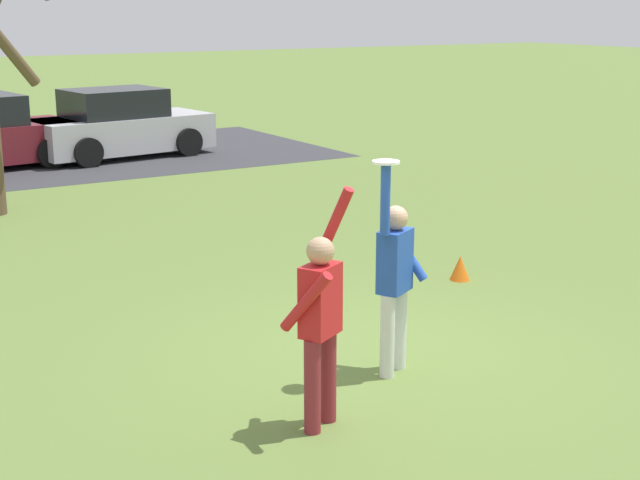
{
  "coord_description": "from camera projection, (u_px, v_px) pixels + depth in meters",
  "views": [
    {
      "loc": [
        -5.02,
        -7.12,
        3.45
      ],
      "look_at": [
        -0.68,
        -0.03,
        1.33
      ],
      "focal_mm": 51.61,
      "sensor_mm": 36.0,
      "label": 1
    }
  ],
  "objects": [
    {
      "name": "parked_car_silver",
      "position": [
        119.0,
        126.0,
        21.45
      ],
      "size": [
        4.29,
        2.43,
        1.59
      ],
      "rotation": [
        0.0,
        0.0,
        0.13
      ],
      "color": "#BCBCC1",
      "rests_on": "ground_plane"
    },
    {
      "name": "field_cone_orange",
      "position": [
        460.0,
        268.0,
        11.88
      ],
      "size": [
        0.26,
        0.26,
        0.32
      ],
      "primitive_type": "cone",
      "color": "orange",
      "rests_on": "ground_plane"
    },
    {
      "name": "frisbee_disc",
      "position": [
        386.0,
        162.0,
        8.21
      ],
      "size": [
        0.25,
        0.25,
        0.02
      ],
      "primitive_type": "cylinder",
      "color": "white",
      "rests_on": "person_catcher"
    },
    {
      "name": "person_defender",
      "position": [
        320.0,
        316.0,
        7.52
      ],
      "size": [
        0.64,
        0.6,
        2.04
      ],
      "rotation": [
        0.0,
        0.0,
        0.49
      ],
      "color": "maroon",
      "rests_on": "ground_plane"
    },
    {
      "name": "person_catcher",
      "position": [
        395.0,
        275.0,
        8.67
      ],
      "size": [
        0.58,
        0.51,
        2.08
      ],
      "rotation": [
        0.0,
        0.0,
        -2.65
      ],
      "color": "silver",
      "rests_on": "ground_plane"
    },
    {
      "name": "ground_plane",
      "position": [
        376.0,
        358.0,
        9.28
      ],
      "size": [
        120.0,
        120.0,
        0.0
      ],
      "primitive_type": "plane",
      "color": "olive"
    }
  ]
}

